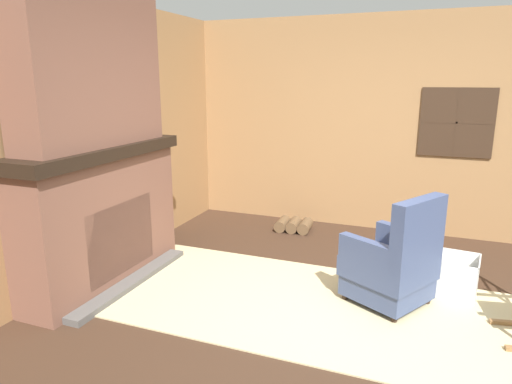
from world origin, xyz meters
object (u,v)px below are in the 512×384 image
firewood_stack (294,225)px  laundry_basket (451,274)px  storage_case (127,132)px  decorative_plate_on_mantel (86,132)px  armchair (393,265)px  oil_lamp_vase (30,146)px

firewood_stack → laundry_basket: size_ratio=0.97×
storage_case → decorative_plate_on_mantel: (-0.02, -0.56, 0.06)m
armchair → oil_lamp_vase: 3.08m
firewood_stack → storage_case: size_ratio=2.35×
firewood_stack → oil_lamp_vase: size_ratio=1.97×
armchair → firewood_stack: bearing=-20.4°
armchair → decorative_plate_on_mantel: bearing=40.8°
oil_lamp_vase → storage_case: size_ratio=1.19×
storage_case → decorative_plate_on_mantel: 0.56m
storage_case → decorative_plate_on_mantel: decorative_plate_on_mantel is taller
laundry_basket → oil_lamp_vase: bearing=-152.9°
laundry_basket → storage_case: 3.39m
firewood_stack → oil_lamp_vase: 3.34m
oil_lamp_vase → decorative_plate_on_mantel: size_ratio=0.95×
decorative_plate_on_mantel → armchair: bearing=11.6°
oil_lamp_vase → storage_case: (0.00, 1.19, -0.02)m
laundry_basket → decorative_plate_on_mantel: size_ratio=1.93×
armchair → oil_lamp_vase: size_ratio=4.14×
storage_case → armchair: bearing=-0.3°
armchair → oil_lamp_vase: bearing=53.2°
armchair → laundry_basket: size_ratio=2.03×
oil_lamp_vase → laundry_basket: bearing=27.1°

